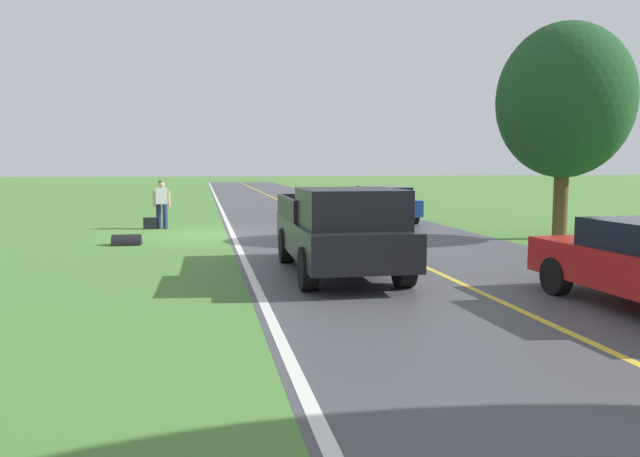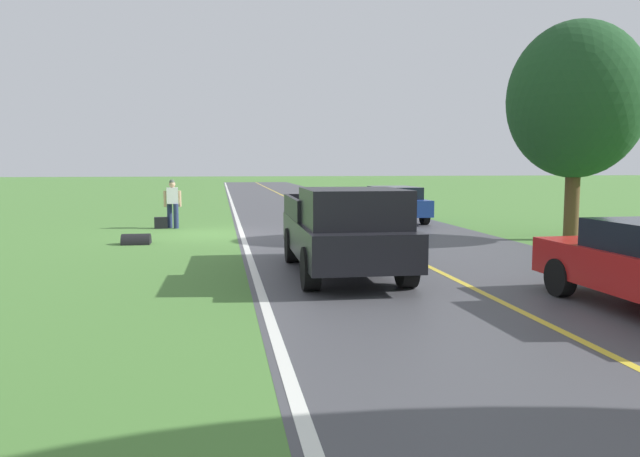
{
  "view_description": "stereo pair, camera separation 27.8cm",
  "coord_description": "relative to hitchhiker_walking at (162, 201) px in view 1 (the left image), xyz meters",
  "views": [
    {
      "loc": [
        0.06,
        20.3,
        2.28
      ],
      "look_at": [
        -1.77,
        10.81,
        1.27
      ],
      "focal_mm": 34.48,
      "sensor_mm": 36.0,
      "label": 1
    },
    {
      "loc": [
        -0.21,
        20.35,
        2.28
      ],
      "look_at": [
        -1.77,
        10.81,
        1.27
      ],
      "focal_mm": 34.48,
      "sensor_mm": 36.0,
      "label": 2
    }
  ],
  "objects": [
    {
      "name": "pickup_truck_passing",
      "position": [
        -4.2,
        10.3,
        -0.01
      ],
      "size": [
        2.17,
        5.43,
        1.82
      ],
      "color": "black",
      "rests_on": "ground"
    },
    {
      "name": "suitcase_carried",
      "position": [
        0.41,
        0.11,
        -0.77
      ],
      "size": [
        0.47,
        0.23,
        0.41
      ],
      "primitive_type": "cube",
      "rotation": [
        0.0,
        0.0,
        1.64
      ],
      "color": "black",
      "rests_on": "ground"
    },
    {
      "name": "sedan_near_oncoming",
      "position": [
        -8.51,
        -1.11,
        -0.23
      ],
      "size": [
        1.98,
        4.43,
        1.41
      ],
      "color": "navy",
      "rests_on": "ground"
    },
    {
      "name": "hitchhiker_walking",
      "position": [
        0.0,
        0.0,
        0.0
      ],
      "size": [
        0.62,
        0.51,
        1.75
      ],
      "color": "navy",
      "rests_on": "ground"
    },
    {
      "name": "lane_edge_line",
      "position": [
        -2.38,
        2.22,
        -0.98
      ],
      "size": [
        0.16,
        117.6,
        0.0
      ],
      "primitive_type": "cube",
      "color": "silver",
      "rests_on": "ground"
    },
    {
      "name": "lane_centre_line",
      "position": [
        -6.28,
        2.22,
        -0.98
      ],
      "size": [
        0.14,
        117.6,
        0.0
      ],
      "primitive_type": "cube",
      "color": "gold",
      "rests_on": "ground"
    },
    {
      "name": "ground_plane",
      "position": [
        -1.46,
        2.22,
        -0.98
      ],
      "size": [
        200.0,
        200.0,
        0.0
      ],
      "primitive_type": "plane",
      "color": "#4C7F38"
    },
    {
      "name": "drainage_culvert",
      "position": [
        0.72,
        4.43,
        -0.98
      ],
      "size": [
        0.8,
        0.6,
        0.6
      ],
      "primitive_type": "cylinder",
      "rotation": [
        0.0,
        1.57,
        0.0
      ],
      "color": "black",
      "rests_on": "ground"
    },
    {
      "name": "road_surface",
      "position": [
        -6.28,
        2.22,
        -0.98
      ],
      "size": [
        8.15,
        120.0,
        0.0
      ],
      "primitive_type": "cube",
      "color": "#47474C",
      "rests_on": "ground"
    },
    {
      "name": "tree_far_side_near",
      "position": [
        -12.21,
        5.47,
        3.2
      ],
      "size": [
        4.04,
        4.04,
        6.52
      ],
      "color": "brown",
      "rests_on": "ground"
    }
  ]
}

